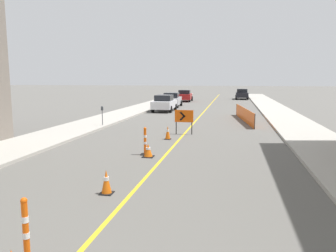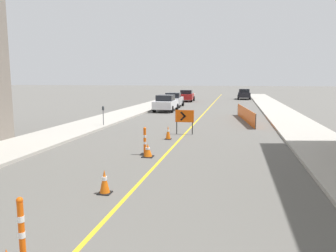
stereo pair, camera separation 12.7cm
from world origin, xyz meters
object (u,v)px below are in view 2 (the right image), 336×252
(traffic_cone_third, at_px, (105,182))
(traffic_cone_fourth, at_px, (148,150))
(delineator_post_front, at_px, (22,235))
(delineator_post_rear, at_px, (145,143))
(parked_car_curb_far, at_px, (187,96))
(arrow_barricade_primary, at_px, (185,117))
(parked_car_curb_near, at_px, (166,103))
(parked_car_curb_mid, at_px, (174,100))
(parking_meter_near_curb, at_px, (103,112))
(traffic_cone_fifth, at_px, (168,132))
(parked_car_opposite_side, at_px, (244,94))

(traffic_cone_third, xyz_separation_m, traffic_cone_fourth, (0.05, 4.38, -0.06))
(delineator_post_front, distance_m, delineator_post_rear, 8.27)
(parked_car_curb_far, bearing_deg, arrow_barricade_primary, -85.11)
(parked_car_curb_near, bearing_deg, parked_car_curb_far, 89.92)
(traffic_cone_third, height_order, delineator_post_front, delineator_post_front)
(delineator_post_front, height_order, arrow_barricade_primary, arrow_barricade_primary)
(parked_car_curb_mid, relative_size, parked_car_curb_far, 1.00)
(delineator_post_front, xyz_separation_m, parked_car_curb_near, (-3.12, 26.44, 0.29))
(delineator_post_front, height_order, delineator_post_rear, delineator_post_front)
(delineator_post_rear, xyz_separation_m, arrow_barricade_primary, (0.84, 5.36, 0.48))
(delineator_post_rear, bearing_deg, parking_meter_near_curb, 124.23)
(parked_car_curb_near, relative_size, parked_car_curb_far, 0.98)
(delineator_post_rear, height_order, arrow_barricade_primary, arrow_barricade_primary)
(parked_car_curb_near, bearing_deg, traffic_cone_fifth, -77.87)
(traffic_cone_third, height_order, delineator_post_rear, delineator_post_rear)
(parked_car_opposite_side, bearing_deg, traffic_cone_third, -95.95)
(traffic_cone_third, bearing_deg, parked_car_opposite_side, 83.81)
(parked_car_curb_far, xyz_separation_m, parking_meter_near_curb, (-1.75, -25.27, 0.23))
(delineator_post_front, xyz_separation_m, parking_meter_near_curb, (-4.94, 15.32, 0.51))
(traffic_cone_third, relative_size, arrow_barricade_primary, 0.49)
(traffic_cone_third, bearing_deg, traffic_cone_fifth, 89.55)
(delineator_post_rear, bearing_deg, traffic_cone_fourth, -58.17)
(parked_car_curb_mid, bearing_deg, traffic_cone_fifth, -83.09)
(delineator_post_rear, height_order, parking_meter_near_curb, parking_meter_near_curb)
(delineator_post_front, relative_size, arrow_barricade_primary, 0.85)
(parked_car_curb_far, bearing_deg, parked_car_curb_near, -93.04)
(traffic_cone_fifth, bearing_deg, parked_car_opposite_side, 82.46)
(delineator_post_front, xyz_separation_m, arrow_barricade_primary, (0.70, 13.63, 0.47))
(parked_car_curb_far, bearing_deg, delineator_post_front, -88.82)
(parked_car_curb_mid, xyz_separation_m, parked_car_curb_far, (0.15, 9.00, 0.00))
(parked_car_curb_far, xyz_separation_m, parked_car_opposite_side, (7.94, 6.52, 0.00))
(traffic_cone_fifth, xyz_separation_m, delineator_post_rear, (-0.24, -3.64, 0.14))
(traffic_cone_fourth, xyz_separation_m, delineator_post_front, (-0.08, -7.91, 0.24))
(parked_car_curb_near, relative_size, parked_car_opposite_side, 1.00)
(parked_car_opposite_side, relative_size, parking_meter_near_curb, 3.44)
(delineator_post_front, xyz_separation_m, parked_car_curb_far, (-3.18, 40.58, 0.29))
(traffic_cone_fourth, bearing_deg, traffic_cone_fifth, 89.73)
(traffic_cone_third, height_order, parked_car_opposite_side, parked_car_opposite_side)
(delineator_post_rear, relative_size, parking_meter_near_curb, 0.93)
(traffic_cone_third, distance_m, parking_meter_near_curb, 12.82)
(traffic_cone_fourth, relative_size, parked_car_curb_near, 0.13)
(traffic_cone_third, bearing_deg, parking_meter_near_curb, 112.87)
(parked_car_opposite_side, bearing_deg, parked_car_curb_near, -110.63)
(arrow_barricade_primary, xyz_separation_m, parked_car_curb_near, (-3.82, 12.81, -0.18))
(traffic_cone_fifth, distance_m, parking_meter_near_curb, 6.13)
(traffic_cone_fifth, xyz_separation_m, parked_car_curb_near, (-3.22, 14.54, 0.44))
(traffic_cone_third, xyz_separation_m, parked_car_opposite_side, (4.73, 43.58, 0.46))
(traffic_cone_fifth, height_order, parking_meter_near_curb, parking_meter_near_curb)
(arrow_barricade_primary, bearing_deg, delineator_post_front, -91.51)
(traffic_cone_fifth, distance_m, parked_car_curb_near, 14.90)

